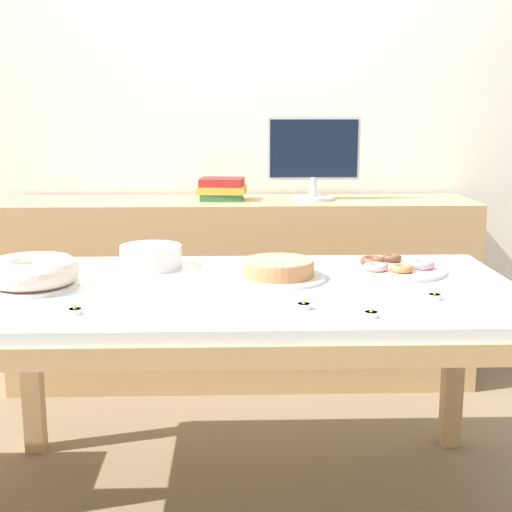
# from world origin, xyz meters

# --- Properties ---
(ground_plane) EXTENTS (12.00, 12.00, 0.00)m
(ground_plane) POSITION_xyz_m (0.00, 0.00, 0.00)
(ground_plane) COLOR #7A664C
(wall_back) EXTENTS (8.00, 0.10, 2.60)m
(wall_back) POSITION_xyz_m (0.00, 1.43, 1.30)
(wall_back) COLOR white
(wall_back) RESTS_ON ground
(dining_table) EXTENTS (1.72, 0.94, 0.74)m
(dining_table) POSITION_xyz_m (0.00, 0.00, 0.66)
(dining_table) COLOR silver
(dining_table) RESTS_ON ground
(sideboard) EXTENTS (2.14, 0.44, 0.87)m
(sideboard) POSITION_xyz_m (0.00, 1.13, 0.43)
(sideboard) COLOR tan
(sideboard) RESTS_ON ground
(computer_monitor) EXTENTS (0.42, 0.20, 0.38)m
(computer_monitor) POSITION_xyz_m (0.33, 1.13, 1.06)
(computer_monitor) COLOR silver
(computer_monitor) RESTS_ON sideboard
(book_stack) EXTENTS (0.23, 0.19, 0.10)m
(book_stack) POSITION_xyz_m (-0.09, 1.13, 0.92)
(book_stack) COLOR #2D6638
(book_stack) RESTS_ON sideboard
(cake_chocolate_round) EXTENTS (0.30, 0.30, 0.07)m
(cake_chocolate_round) POSITION_xyz_m (0.11, 0.08, 0.77)
(cake_chocolate_round) COLOR silver
(cake_chocolate_round) RESTS_ON dining_table
(cake_golden_bundt) EXTENTS (0.28, 0.28, 0.10)m
(cake_golden_bundt) POSITION_xyz_m (-0.65, -0.01, 0.79)
(cake_golden_bundt) COLOR silver
(cake_golden_bundt) RESTS_ON dining_table
(pastry_platter) EXTENTS (0.36, 0.36, 0.04)m
(pastry_platter) POSITION_xyz_m (0.50, 0.19, 0.76)
(pastry_platter) COLOR silver
(pastry_platter) RESTS_ON dining_table
(plate_stack) EXTENTS (0.21, 0.21, 0.08)m
(plate_stack) POSITION_xyz_m (-0.32, 0.26, 0.78)
(plate_stack) COLOR silver
(plate_stack) RESTS_ON dining_table
(tealight_near_cakes) EXTENTS (0.04, 0.04, 0.04)m
(tealight_near_cakes) POSITION_xyz_m (0.15, -0.27, 0.75)
(tealight_near_cakes) COLOR silver
(tealight_near_cakes) RESTS_ON dining_table
(tealight_near_front) EXTENTS (0.04, 0.04, 0.04)m
(tealight_near_front) POSITION_xyz_m (0.54, -0.18, 0.75)
(tealight_near_front) COLOR silver
(tealight_near_front) RESTS_ON dining_table
(tealight_centre) EXTENTS (0.04, 0.04, 0.04)m
(tealight_centre) POSITION_xyz_m (-0.46, -0.30, 0.75)
(tealight_centre) COLOR silver
(tealight_centre) RESTS_ON dining_table
(tealight_left_edge) EXTENTS (0.04, 0.04, 0.04)m
(tealight_left_edge) POSITION_xyz_m (0.32, -0.35, 0.75)
(tealight_left_edge) COLOR silver
(tealight_left_edge) RESTS_ON dining_table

